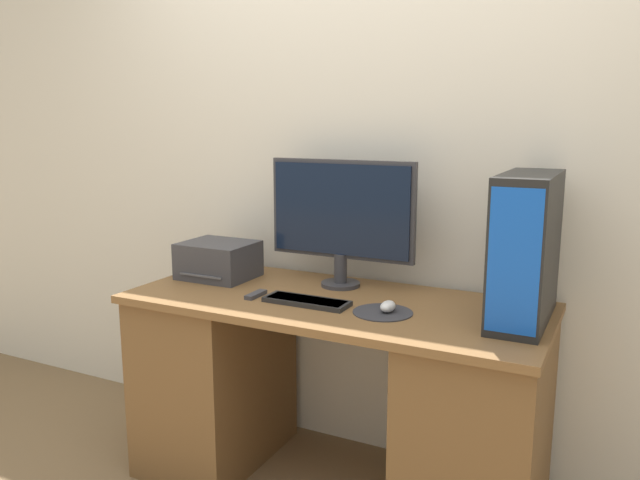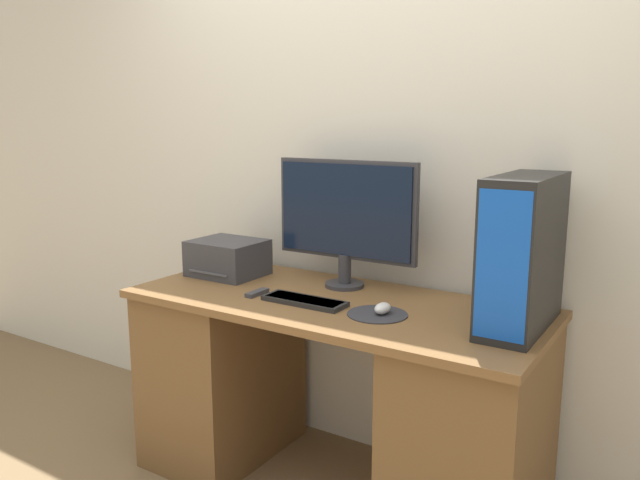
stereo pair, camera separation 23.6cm
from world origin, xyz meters
name	(u,v)px [view 2 (the right image)]	position (x,y,z in m)	size (l,w,h in m)	color
wall_back	(383,147)	(0.00, 0.75, 1.35)	(6.40, 0.05, 2.70)	silver
desk	(333,393)	(0.00, 0.35, 0.41)	(1.60, 0.69, 0.79)	brown
monitor	(345,215)	(-0.06, 0.54, 1.09)	(0.62, 0.16, 0.52)	#333338
keyboard	(305,301)	(-0.07, 0.25, 0.80)	(0.33, 0.11, 0.02)	black
mousepad	(377,314)	(0.23, 0.27, 0.79)	(0.21, 0.21, 0.00)	#2D2D33
mouse	(383,308)	(0.24, 0.28, 0.81)	(0.05, 0.08, 0.04)	silver
computer_tower	(523,253)	(0.68, 0.40, 1.04)	(0.17, 0.47, 0.50)	black
printer	(228,258)	(-0.59, 0.43, 0.87)	(0.30, 0.26, 0.16)	#38383D
remote_control	(257,293)	(-0.29, 0.24, 0.80)	(0.03, 0.11, 0.02)	#38383D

